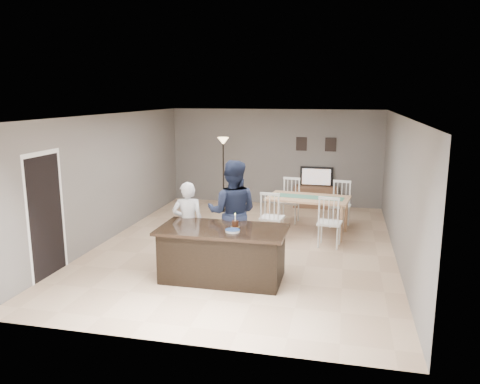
% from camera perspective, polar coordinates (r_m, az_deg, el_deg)
% --- Properties ---
extents(floor, '(8.00, 8.00, 0.00)m').
position_cam_1_polar(floor, '(9.82, 0.61, -6.60)').
color(floor, tan).
rests_on(floor, ground).
extents(room_shell, '(8.00, 8.00, 8.00)m').
position_cam_1_polar(room_shell, '(9.43, 0.64, 3.11)').
color(room_shell, slate).
rests_on(room_shell, floor).
extents(kitchen_island, '(2.15, 1.10, 0.90)m').
position_cam_1_polar(kitchen_island, '(8.02, -2.12, -7.49)').
color(kitchen_island, black).
rests_on(kitchen_island, floor).
extents(tv_console, '(1.20, 0.40, 0.60)m').
position_cam_1_polar(tv_console, '(13.20, 9.20, -0.59)').
color(tv_console, brown).
rests_on(tv_console, floor).
extents(television, '(0.91, 0.12, 0.53)m').
position_cam_1_polar(television, '(13.16, 9.30, 1.86)').
color(television, black).
rests_on(television, tv_console).
extents(tv_screen_glow, '(0.78, 0.00, 0.78)m').
position_cam_1_polar(tv_screen_glow, '(13.08, 9.28, 1.84)').
color(tv_screen_glow, orange).
rests_on(tv_screen_glow, tv_console).
extents(picture_frames, '(1.10, 0.02, 0.38)m').
position_cam_1_polar(picture_frames, '(13.18, 9.25, 5.77)').
color(picture_frames, black).
rests_on(picture_frames, room_shell).
extents(doorway, '(0.00, 2.10, 2.65)m').
position_cam_1_polar(doorway, '(8.62, -22.67, -1.48)').
color(doorway, black).
rests_on(doorway, floor).
extents(woman, '(0.65, 0.51, 1.56)m').
position_cam_1_polar(woman, '(8.65, -6.36, -3.84)').
color(woman, silver).
rests_on(woman, floor).
extents(man, '(1.00, 0.81, 1.95)m').
position_cam_1_polar(man, '(8.60, -0.92, -2.52)').
color(man, '#192037').
rests_on(man, floor).
extents(birthday_cake, '(0.15, 0.15, 0.24)m').
position_cam_1_polar(birthday_cake, '(7.94, -0.59, -3.87)').
color(birthday_cake, gold).
rests_on(birthday_cake, kitchen_island).
extents(plate_stack, '(0.25, 0.25, 0.04)m').
position_cam_1_polar(plate_stack, '(7.67, -0.91, -4.73)').
color(plate_stack, white).
rests_on(plate_stack, kitchen_island).
extents(dining_table, '(1.93, 2.20, 1.09)m').
position_cam_1_polar(dining_table, '(10.64, 8.29, -1.38)').
color(dining_table, tan).
rests_on(dining_table, floor).
extents(floor_lamp, '(0.30, 0.30, 2.00)m').
position_cam_1_polar(floor_lamp, '(12.42, -2.05, 4.62)').
color(floor_lamp, black).
rests_on(floor_lamp, floor).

